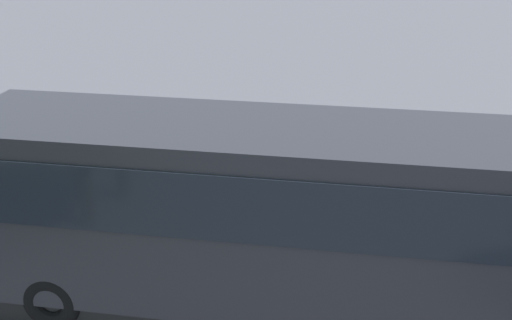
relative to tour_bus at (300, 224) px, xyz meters
name	(u,v)px	position (x,y,z in m)	size (l,w,h in m)	color
ground_plane	(270,203)	(1.16, -4.21, -1.65)	(80.00, 80.00, 0.00)	#4C4C51
tour_bus	(300,224)	(0.00, 0.00, 0.00)	(10.92, 2.61, 3.25)	#26262B
spectator_far_left	(416,197)	(-1.93, -2.66, -0.57)	(0.58, 0.37, 1.80)	#473823
spectator_left	(361,197)	(-0.88, -2.67, -0.65)	(0.58, 0.34, 1.68)	black
spectator_centre	(298,198)	(0.31, -2.40, -0.64)	(0.57, 0.32, 1.69)	black
spectator_right	(249,187)	(1.34, -2.70, -0.62)	(0.57, 0.39, 1.72)	#473823
spectator_far_right	(193,185)	(2.45, -2.48, -0.56)	(0.57, 0.32, 1.81)	#473823
parked_motorcycle_silver	(506,253)	(-3.54, -1.84, -1.16)	(2.05, 0.58, 0.99)	black
stunt_motorcycle	(147,137)	(4.74, -6.41, -1.03)	(1.90, 1.05, 1.23)	black
traffic_cone	(228,152)	(2.62, -6.44, -1.34)	(0.34, 0.34, 0.63)	orange
bay_line_a	(492,192)	(-3.85, -5.76, -1.64)	(0.15, 4.37, 0.01)	white
bay_line_b	(366,183)	(-0.93, -5.76, -1.64)	(0.15, 3.90, 0.01)	white
bay_line_c	(247,175)	(1.99, -5.76, -1.64)	(0.15, 4.19, 0.01)	white
bay_line_d	(134,167)	(4.90, -5.76, -1.64)	(0.15, 4.25, 0.01)	white
bay_line_e	(28,160)	(7.82, -5.76, -1.64)	(0.16, 4.73, 0.01)	white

